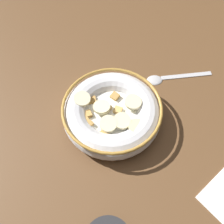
# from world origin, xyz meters

# --- Properties ---
(ground_plane) EXTENTS (1.38, 1.38, 0.02)m
(ground_plane) POSITION_xyz_m (0.00, 0.00, -0.01)
(ground_plane) COLOR brown
(cereal_bowl) EXTENTS (0.19, 0.19, 0.05)m
(cereal_bowl) POSITION_xyz_m (0.00, 0.00, 0.03)
(cereal_bowl) COLOR silver
(cereal_bowl) RESTS_ON ground_plane
(spoon) EXTENTS (0.14, 0.08, 0.01)m
(spoon) POSITION_xyz_m (-0.16, -0.02, 0.00)
(spoon) COLOR #B7B7BC
(spoon) RESTS_ON ground_plane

